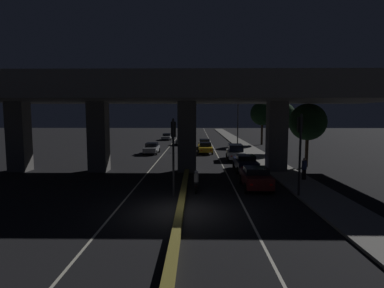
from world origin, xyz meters
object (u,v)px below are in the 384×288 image
Objects in this scene: car_dark_red_lead at (256,177)px; street_lamp at (235,117)px; car_white_third at (235,152)px; car_grey_second_oncoming at (182,140)px; traffic_light_left_of_median at (173,144)px; car_silver_lead_oncoming at (152,148)px; car_silver_third_oncoming at (167,137)px; motorcycle_black_filtering_near at (196,182)px; motorcycle_white_filtering_mid at (193,162)px; car_taxi_yellow_fourth at (205,148)px; pedestrian_on_sidewalk at (304,169)px; car_dark_blue_second at (245,163)px; car_silver_fifth at (204,144)px; traffic_light_right_of_median at (300,141)px.

street_lamp is at bearing -2.99° from car_dark_red_lead.
car_grey_second_oncoming is at bearing 23.45° from car_white_third.
traffic_light_left_of_median is 31.06m from street_lamp.
car_silver_lead_oncoming is at bearing 29.84° from car_dark_red_lead.
car_silver_third_oncoming is 41.85m from motorcycle_black_filtering_near.
motorcycle_white_filtering_mid is at bearing 139.82° from car_white_third.
car_dark_red_lead reaches higher than car_silver_third_oncoming.
car_taxi_yellow_fourth is at bearing 83.11° from traffic_light_left_of_median.
traffic_light_left_of_median is 1.16× the size of car_grey_second_oncoming.
car_taxi_yellow_fourth is 12.01m from car_grey_second_oncoming.
motorcycle_black_filtering_near is at bearing -159.22° from pedestrian_on_sidewalk.
traffic_light_left_of_median is at bearing 135.65° from motorcycle_black_filtering_near.
car_dark_red_lead is 4.26m from motorcycle_black_filtering_near.
car_silver_lead_oncoming is (-10.46, 12.13, -0.02)m from car_dark_blue_second.
car_silver_fifth is at bearing 84.45° from traffic_light_left_of_median.
car_taxi_yellow_fourth is at bearing -121.32° from street_lamp.
car_taxi_yellow_fourth is (-3.34, 12.86, -0.02)m from car_dark_blue_second.
car_taxi_yellow_fourth is (-3.00, 19.41, -0.05)m from car_dark_red_lead.
car_dark_blue_second is (-1.80, -21.30, -4.05)m from street_lamp.
car_silver_fifth is at bearing 8.03° from car_dark_red_lead.
street_lamp is 7.01m from car_silver_fifth.
car_taxi_yellow_fourth is 1.17× the size of car_silver_lead_oncoming.
street_lamp reaches higher than car_silver_lead_oncoming.
car_silver_fifth is 1.05× the size of car_silver_third_oncoming.
car_dark_blue_second is (5.95, 8.74, -2.61)m from traffic_light_left_of_median.
car_silver_lead_oncoming is (-7.12, -0.72, 0.00)m from car_taxi_yellow_fourth.
car_dark_red_lead reaches higher than car_dark_blue_second.
motorcycle_black_filtering_near is (-4.50, -14.36, -0.29)m from car_white_third.
pedestrian_on_sidewalk is at bearing 21.56° from car_silver_third_oncoming.
car_grey_second_oncoming is (-6.64, 30.85, -0.07)m from car_dark_red_lead.
street_lamp is at bearing 75.54° from traffic_light_left_of_median.
traffic_light_left_of_median reaches higher than car_silver_third_oncoming.
traffic_light_right_of_median is at bearing 31.09° from car_silver_lead_oncoming.
car_silver_lead_oncoming is (-12.26, -9.17, -4.06)m from street_lamp.
car_white_third is 18.66m from car_grey_second_oncoming.
street_lamp is (7.75, 30.05, 1.44)m from traffic_light_left_of_median.
pedestrian_on_sidewalk reaches higher than car_silver_lead_oncoming.
traffic_light_right_of_median reaches higher than motorcycle_black_filtering_near.
car_silver_lead_oncoming is at bearing 131.34° from pedestrian_on_sidewalk.
traffic_light_right_of_median is 12.68m from motorcycle_white_filtering_mid.
car_silver_lead_oncoming is 2.43× the size of pedestrian_on_sidewalk.
car_dark_red_lead is at bearing 21.34° from traffic_light_left_of_median.
motorcycle_black_filtering_near is at bearing 148.64° from car_dark_blue_second.
car_taxi_yellow_fourth is 20.27m from motorcycle_black_filtering_near.
car_white_third reaches higher than car_silver_lead_oncoming.
car_dark_blue_second is 2.63× the size of pedestrian_on_sidewalk.
car_white_third is (-0.03, 6.99, 0.13)m from car_dark_blue_second.
car_dark_red_lead is (-2.25, 2.19, -2.78)m from traffic_light_right_of_median.
traffic_light_left_of_median is 2.53× the size of motorcycle_white_filtering_mid.
car_grey_second_oncoming is (-8.89, 33.05, -2.84)m from traffic_light_right_of_median.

